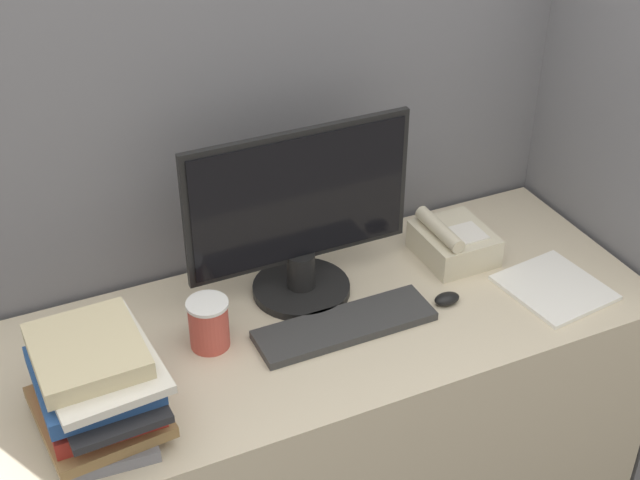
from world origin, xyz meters
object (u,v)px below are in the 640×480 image
(keyboard, at_px, (345,325))
(monitor, at_px, (300,221))
(coffee_cup, at_px, (209,324))
(book_stack, at_px, (97,386))
(desk_telephone, at_px, (453,242))
(mouse, at_px, (447,299))

(keyboard, bearing_deg, monitor, 100.81)
(coffee_cup, bearing_deg, book_stack, -152.99)
(book_stack, bearing_deg, coffee_cup, 27.01)
(book_stack, bearing_deg, desk_telephone, 12.53)
(keyboard, xyz_separation_m, mouse, (0.26, -0.02, 0.00))
(mouse, bearing_deg, keyboard, 176.60)
(monitor, bearing_deg, coffee_cup, -159.79)
(monitor, relative_size, mouse, 8.51)
(keyboard, height_order, book_stack, book_stack)
(coffee_cup, distance_m, desk_telephone, 0.68)
(mouse, xyz_separation_m, coffee_cup, (-0.56, 0.09, 0.05))
(mouse, distance_m, book_stack, 0.84)
(coffee_cup, height_order, desk_telephone, coffee_cup)
(coffee_cup, bearing_deg, desk_telephone, 6.00)
(coffee_cup, relative_size, book_stack, 0.37)
(keyboard, height_order, desk_telephone, desk_telephone)
(keyboard, relative_size, coffee_cup, 3.54)
(monitor, distance_m, book_stack, 0.60)
(monitor, relative_size, keyboard, 1.30)
(monitor, height_order, desk_telephone, monitor)
(mouse, bearing_deg, monitor, 147.29)
(coffee_cup, relative_size, desk_telephone, 0.63)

